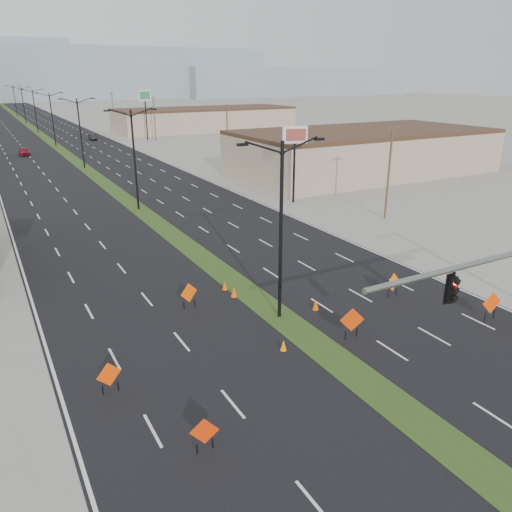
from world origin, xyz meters
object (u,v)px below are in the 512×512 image
car_mid (93,137)px  streetlight_6 (15,100)px  car_left (24,151)px  streetlight_3 (52,118)px  cone_0 (234,292)px  construction_sign_5 (492,304)px  pole_sign_east_far (145,99)px  pole_sign_east_near (295,141)px  construction_sign_0 (109,376)px  cone_2 (316,305)px  construction_sign_4 (393,283)px  streetlight_5 (23,104)px  streetlight_4 (35,109)px  streetlight_1 (134,157)px  cone_1 (283,345)px  streetlight_2 (80,131)px  streetlight_0 (281,227)px  construction_sign_2 (189,294)px  construction_sign_3 (352,321)px  construction_sign_1 (204,433)px  cone_3 (225,285)px

car_mid → streetlight_6: bearing=97.6°
car_left → streetlight_3: bearing=56.6°
car_mid → cone_0: bearing=-95.0°
construction_sign_5 → pole_sign_east_far: size_ratio=0.17×
car_mid → pole_sign_east_near: (7.25, -67.87, 5.91)m
streetlight_6 → construction_sign_0: size_ratio=6.57×
construction_sign_0 → cone_2: bearing=-2.7°
streetlight_3 → construction_sign_4: streetlight_3 is taller
pole_sign_east_near → streetlight_6: bearing=116.8°
streetlight_5 → streetlight_4: bearing=-90.0°
streetlight_5 → pole_sign_east_far: (18.82, -55.13, 3.00)m
construction_sign_0 → streetlight_1: bearing=57.8°
cone_1 → car_left: bearing=93.6°
streetlight_2 → streetlight_6: size_ratio=1.00×
streetlight_0 → cone_1: (-1.79, -3.30, -5.13)m
car_mid → construction_sign_4: construction_sign_4 is taller
construction_sign_2 → construction_sign_3: construction_sign_3 is taller
cone_1 → car_mid: bearing=83.7°
construction_sign_2 → cone_2: size_ratio=2.52×
streetlight_1 → cone_0: 24.82m
construction_sign_3 → streetlight_5: bearing=112.3°
streetlight_3 → construction_sign_0: 87.43m
streetlight_1 → construction_sign_1: bearing=-102.7°
car_left → construction_sign_2: size_ratio=2.46×
streetlight_0 → streetlight_5: same height
streetlight_0 → cone_0: streetlight_0 is taller
construction_sign_2 → cone_1: bearing=-88.6°
streetlight_4 → construction_sign_1: (-8.14, -120.02, -4.58)m
cone_2 → streetlight_2: bearing=92.4°
pole_sign_east_near → pole_sign_east_far: (3.05, 62.05, 1.86)m
construction_sign_0 → cone_2: size_ratio=2.39×
streetlight_3 → construction_sign_4: size_ratio=6.35×
streetlight_3 → cone_0: bearing=-90.8°
streetlight_1 → streetlight_3: bearing=90.0°
car_mid → streetlight_0: bearing=-94.1°
car_left → construction_sign_3: size_ratio=2.25×
streetlight_1 → car_left: (-6.64, 46.07, -4.74)m
streetlight_6 → construction_sign_3: size_ratio=5.70×
streetlight_3 → car_left: streetlight_3 is taller
car_mid → cone_1: bearing=-94.9°
streetlight_1 → cone_2: bearing=-85.2°
construction_sign_5 → cone_3: bearing=143.3°
car_left → construction_sign_3: (8.64, -78.06, 0.36)m
pole_sign_east_far → cone_0: bearing=-127.0°
streetlight_5 → cone_3: size_ratio=15.96×
streetlight_5 → streetlight_0: bearing=-90.0°
construction_sign_3 → cone_3: construction_sign_3 is taller
cone_0 → pole_sign_east_far: (19.88, 81.14, 8.07)m
cone_3 → pole_sign_east_near: (16.86, 17.82, 6.25)m
construction_sign_0 → construction_sign_5: (20.56, -3.44, 0.14)m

